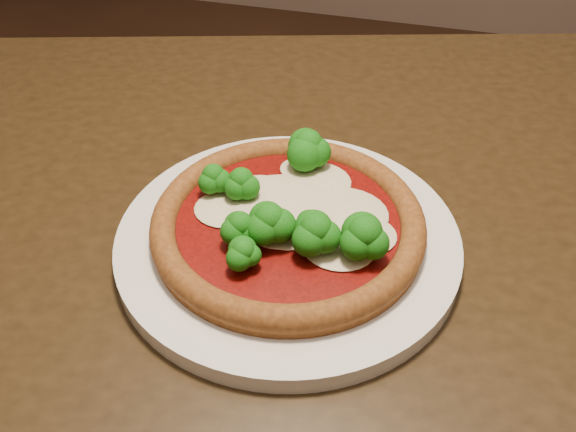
# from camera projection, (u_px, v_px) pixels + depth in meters

# --- Properties ---
(dining_table) EXTENTS (1.27, 1.12, 0.75)m
(dining_table) POSITION_uv_depth(u_px,v_px,m) (302.00, 303.00, 0.69)
(dining_table) COLOR black
(dining_table) RESTS_ON floor
(plate) EXTENTS (0.32, 0.32, 0.02)m
(plate) POSITION_uv_depth(u_px,v_px,m) (288.00, 241.00, 0.60)
(plate) COLOR silver
(plate) RESTS_ON dining_table
(pizza) EXTENTS (0.25, 0.25, 0.06)m
(pizza) POSITION_uv_depth(u_px,v_px,m) (290.00, 219.00, 0.58)
(pizza) COLOR brown
(pizza) RESTS_ON plate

